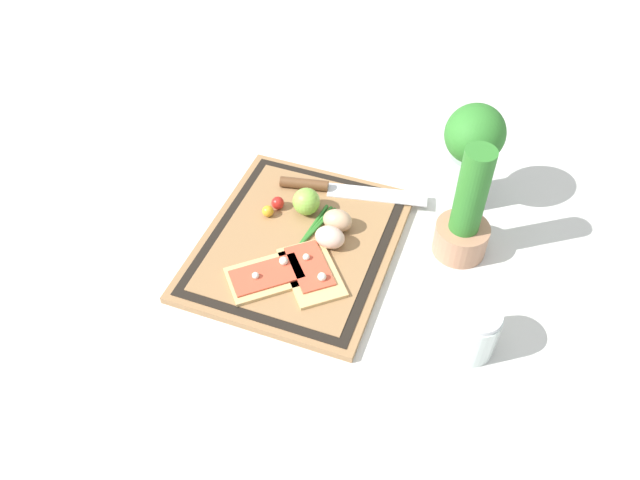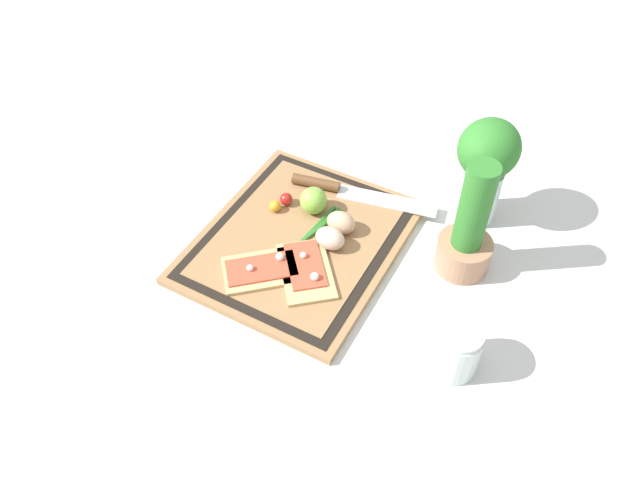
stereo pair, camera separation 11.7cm
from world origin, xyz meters
The scene contains 14 objects.
ground_plane centered at (0.00, 0.00, 0.00)m, with size 6.00×6.00×0.00m, color silver.
cutting_board centered at (0.00, 0.00, 0.01)m, with size 0.43×0.36×0.02m.
pizza_slice_near centered at (0.10, -0.01, 0.02)m, with size 0.18×0.18×0.02m.
pizza_slice_far centered at (0.07, 0.05, 0.02)m, with size 0.17×0.16×0.02m.
knife centered at (-0.15, 0.01, 0.03)m, with size 0.09×0.30×0.02m.
egg_brown centered at (-0.06, 0.06, 0.04)m, with size 0.04×0.06×0.04m, color tan.
egg_pink centered at (-0.01, 0.06, 0.04)m, with size 0.04×0.06×0.04m, color beige.
lime centered at (-0.08, -0.01, 0.05)m, with size 0.05×0.05×0.05m, color #7FB742.
cherry_tomato_red centered at (-0.07, -0.07, 0.03)m, with size 0.03×0.03×0.03m, color red.
cherry_tomato_yellow centered at (-0.04, -0.08, 0.03)m, with size 0.02×0.02×0.02m, color gold.
scallion_bunch centered at (0.02, 0.01, 0.02)m, with size 0.25×0.07×0.01m.
herb_pot centered at (-0.10, 0.29, 0.08)m, with size 0.10×0.10×0.24m.
sauce_jar centered at (0.11, 0.35, 0.04)m, with size 0.08×0.08×0.10m.
herb_glass centered at (-0.24, 0.27, 0.13)m, with size 0.13×0.11×0.23m.
Camera 2 is at (0.70, 0.43, 0.89)m, focal length 35.00 mm.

